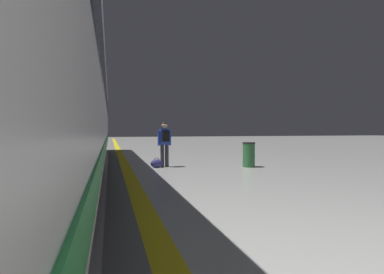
{
  "coord_description": "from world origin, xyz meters",
  "views": [
    {
      "loc": [
        -1.21,
        1.3,
        1.37
      ],
      "look_at": [
        0.45,
        7.44,
        1.22
      ],
      "focal_mm": 28.65,
      "sensor_mm": 36.0,
      "label": 1
    }
  ],
  "objects_px": {
    "high_speed_train": "(29,73)",
    "duffel_bag_near": "(157,163)",
    "waste_bin": "(249,155)",
    "passenger_near": "(165,140)"
  },
  "relations": [
    {
      "from": "high_speed_train",
      "to": "duffel_bag_near",
      "type": "distance_m",
      "value": 5.77
    },
    {
      "from": "high_speed_train",
      "to": "waste_bin",
      "type": "bearing_deg",
      "value": 28.34
    },
    {
      "from": "passenger_near",
      "to": "duffel_bag_near",
      "type": "height_order",
      "value": "passenger_near"
    },
    {
      "from": "duffel_bag_near",
      "to": "waste_bin",
      "type": "height_order",
      "value": "waste_bin"
    },
    {
      "from": "high_speed_train",
      "to": "duffel_bag_near",
      "type": "relative_size",
      "value": 70.51
    },
    {
      "from": "high_speed_train",
      "to": "duffel_bag_near",
      "type": "bearing_deg",
      "value": 52.78
    },
    {
      "from": "high_speed_train",
      "to": "waste_bin",
      "type": "relative_size",
      "value": 34.09
    },
    {
      "from": "high_speed_train",
      "to": "passenger_near",
      "type": "bearing_deg",
      "value": 51.04
    },
    {
      "from": "passenger_near",
      "to": "duffel_bag_near",
      "type": "relative_size",
      "value": 3.76
    },
    {
      "from": "passenger_near",
      "to": "waste_bin",
      "type": "xyz_separation_m",
      "value": [
        2.97,
        -0.85,
        -0.52
      ]
    }
  ]
}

